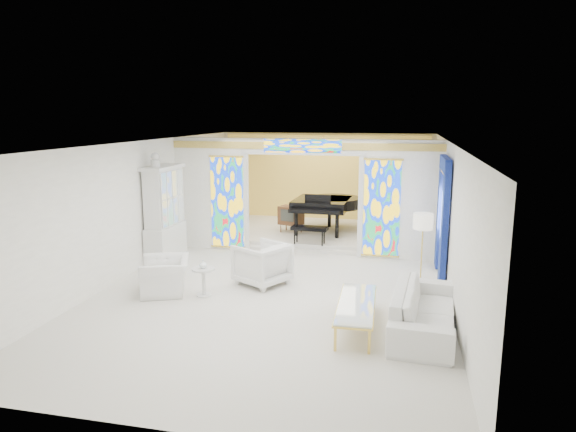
% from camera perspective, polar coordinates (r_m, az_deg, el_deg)
% --- Properties ---
extents(floor, '(12.00, 12.00, 0.00)m').
position_cam_1_polar(floor, '(11.75, -0.25, -6.62)').
color(floor, beige).
rests_on(floor, ground).
extents(ceiling, '(7.00, 12.00, 0.02)m').
position_cam_1_polar(ceiling, '(11.20, -0.27, 8.14)').
color(ceiling, white).
rests_on(ceiling, wall_back).
extents(wall_back, '(7.00, 0.02, 3.00)m').
position_cam_1_polar(wall_back, '(17.22, 4.21, 4.18)').
color(wall_back, white).
rests_on(wall_back, floor).
extents(wall_front, '(7.00, 0.02, 3.00)m').
position_cam_1_polar(wall_front, '(5.89, -13.58, -10.01)').
color(wall_front, white).
rests_on(wall_front, floor).
extents(wall_left, '(0.02, 12.00, 3.00)m').
position_cam_1_polar(wall_left, '(12.62, -15.95, 1.20)').
color(wall_left, white).
rests_on(wall_left, floor).
extents(wall_right, '(0.02, 12.00, 3.00)m').
position_cam_1_polar(wall_right, '(11.15, 17.56, -0.17)').
color(wall_right, white).
rests_on(wall_right, floor).
extents(partition_wall, '(7.00, 0.22, 3.00)m').
position_cam_1_polar(partition_wall, '(13.28, 1.66, 2.78)').
color(partition_wall, white).
rests_on(partition_wall, floor).
extents(stained_glass_left, '(0.90, 0.04, 2.40)m').
position_cam_1_polar(stained_glass_left, '(13.76, -6.76, 1.52)').
color(stained_glass_left, gold).
rests_on(stained_glass_left, partition_wall).
extents(stained_glass_right, '(0.90, 0.04, 2.40)m').
position_cam_1_polar(stained_glass_right, '(13.01, 10.37, 0.85)').
color(stained_glass_right, gold).
rests_on(stained_glass_right, partition_wall).
extents(stained_glass_transom, '(2.00, 0.04, 0.34)m').
position_cam_1_polar(stained_glass_transom, '(13.06, 1.60, 7.79)').
color(stained_glass_transom, gold).
rests_on(stained_glass_transom, partition_wall).
extents(alcove_platform, '(6.80, 3.80, 0.18)m').
position_cam_1_polar(alcove_platform, '(15.61, 3.10, -1.79)').
color(alcove_platform, beige).
rests_on(alcove_platform, floor).
extents(gold_curtain_back, '(6.70, 0.10, 2.90)m').
position_cam_1_polar(gold_curtain_back, '(17.10, 4.15, 4.13)').
color(gold_curtain_back, '#FED058').
rests_on(gold_curtain_back, wall_back).
extents(chandelier, '(0.48, 0.48, 0.30)m').
position_cam_1_polar(chandelier, '(15.12, 3.89, 7.21)').
color(chandelier, '#DFBA4E').
rests_on(chandelier, ceiling).
extents(blue_drapes, '(0.14, 1.85, 2.65)m').
position_cam_1_polar(blue_drapes, '(11.81, 16.82, 0.87)').
color(blue_drapes, navy).
rests_on(blue_drapes, wall_right).
extents(china_cabinet, '(0.56, 1.46, 2.72)m').
position_cam_1_polar(china_cabinet, '(13.07, -13.54, 0.18)').
color(china_cabinet, silver).
rests_on(china_cabinet, floor).
extents(armchair_left, '(1.29, 1.36, 0.70)m').
position_cam_1_polar(armchair_left, '(10.89, -13.46, -6.46)').
color(armchair_left, white).
rests_on(armchair_left, floor).
extents(armchair_right, '(1.34, 1.33, 0.90)m').
position_cam_1_polar(armchair_right, '(11.08, -2.91, -5.31)').
color(armchair_right, white).
rests_on(armchair_right, floor).
extents(sofa, '(1.20, 2.62, 0.74)m').
position_cam_1_polar(sofa, '(9.08, 14.88, -10.00)').
color(sofa, white).
rests_on(sofa, floor).
extents(side_table, '(0.51, 0.51, 0.58)m').
position_cam_1_polar(side_table, '(10.51, -9.36, -6.79)').
color(side_table, silver).
rests_on(side_table, floor).
extents(vase, '(0.17, 0.17, 0.17)m').
position_cam_1_polar(vase, '(10.43, -9.41, -5.29)').
color(vase, white).
rests_on(vase, side_table).
extents(coffee_table, '(0.68, 2.05, 0.45)m').
position_cam_1_polar(coffee_table, '(8.94, 7.61, -9.76)').
color(coffee_table, white).
rests_on(coffee_table, floor).
extents(floor_lamp, '(0.43, 0.43, 1.64)m').
position_cam_1_polar(floor_lamp, '(10.75, 14.78, -1.00)').
color(floor_lamp, '#DFBA4E').
rests_on(floor_lamp, floor).
extents(grand_piano, '(1.98, 3.01, 1.19)m').
position_cam_1_polar(grand_piano, '(15.27, 4.40, 1.33)').
color(grand_piano, black).
rests_on(grand_piano, alcove_platform).
extents(tv_console, '(0.77, 0.63, 0.78)m').
position_cam_1_polar(tv_console, '(15.08, 0.33, 0.06)').
color(tv_console, brown).
rests_on(tv_console, alcove_platform).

